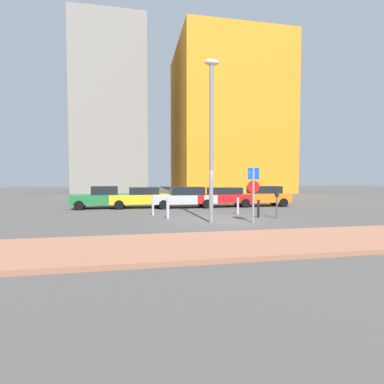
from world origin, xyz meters
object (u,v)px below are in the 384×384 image
Objects in this scene: traffic_bollard_near at (258,209)px; parked_car_yellow at (141,197)px; street_lamp at (211,129)px; traffic_bollard_edge at (238,206)px; parked_car_red at (223,197)px; parking_sign_post at (253,188)px; parked_car_green at (102,197)px; parking_meter at (277,201)px; parked_car_silver at (185,197)px; traffic_bollard_far at (168,209)px; traffic_bollard_mid at (153,207)px; parked_car_orange at (261,196)px.

parked_car_yellow is at bearing 134.31° from traffic_bollard_near.
street_lamp reaches higher than traffic_bollard_edge.
street_lamp reaches higher than traffic_bollard_near.
street_lamp reaches higher than parked_car_red.
parked_car_yellow is at bearing 122.94° from parking_sign_post.
parked_car_red is 7.72m from parking_sign_post.
parked_car_green reaches higher than parking_meter.
parking_meter is (7.02, -6.97, 0.15)m from parked_car_yellow.
parked_car_yellow reaches higher than parked_car_red.
traffic_bollard_far is (-1.85, -5.55, -0.24)m from parked_car_silver.
parked_car_silver is 4.70× the size of traffic_bollard_near.
street_lamp is (-2.88, -7.27, 3.72)m from parked_car_red.
parked_car_yellow is at bearing -3.84° from parked_car_green.
parked_car_silver is 7.57m from parking_meter.
parked_car_silver is 1.72× the size of parking_sign_post.
parking_sign_post reaches higher than parked_car_yellow.
parked_car_red is at bearing 36.10° from traffic_bollard_mid.
parked_car_orange is at bearing 62.88° from parking_sign_post.
parking_meter is at bearing -9.70° from traffic_bollard_far.
traffic_bollard_mid is at bearing -154.66° from parked_car_orange.
parking_meter is at bearing -107.89° from parked_car_orange.
parked_car_orange is 4.50× the size of traffic_bollard_edge.
traffic_bollard_edge is at bearing -60.72° from parked_car_silver.
parked_car_yellow is 4.26× the size of traffic_bollard_near.
street_lamp is at bearing -89.64° from parked_car_silver.
traffic_bollard_near is (6.23, -6.39, -0.29)m from parked_car_yellow.
street_lamp is at bearing 170.27° from parking_sign_post.
parked_car_red reaches higher than parking_meter.
parked_car_silver is 4.64× the size of traffic_bollard_edge.
parking_meter is at bearing -44.82° from parked_car_yellow.
parked_car_red is 7.33m from traffic_bollard_far.
parked_car_green is 7.37m from traffic_bollard_far.
traffic_bollard_far is at bearing -164.82° from traffic_bollard_edge.
parked_car_silver is at bearing 117.30° from traffic_bollard_near.
parked_car_yellow is 9.15m from parked_car_orange.
traffic_bollard_far is at bearing -77.63° from parked_car_yellow.
parked_car_orange is at bearing 72.11° from parking_meter.
parked_car_green is 1.52× the size of parking_sign_post.
traffic_bollard_edge is (5.62, -4.83, -0.28)m from parked_car_yellow.
parked_car_silver reaches higher than parking_meter.
parked_car_red is 4.40× the size of traffic_bollard_near.
traffic_bollard_far reaches higher than traffic_bollard_mid.
parked_car_orange is at bearing 25.34° from traffic_bollard_mid.
traffic_bollard_edge is (0.41, 3.22, -1.18)m from parking_sign_post.
parked_car_red is (6.09, -0.44, -0.00)m from parked_car_yellow.
traffic_bollard_near is 1.67m from traffic_bollard_edge.
parking_meter is at bearing -59.47° from parked_car_silver.
traffic_bollard_far is at bearing 138.01° from street_lamp.
parked_car_red is 0.97× the size of parked_car_orange.
parked_car_green is at bearing 148.96° from traffic_bollard_edge.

